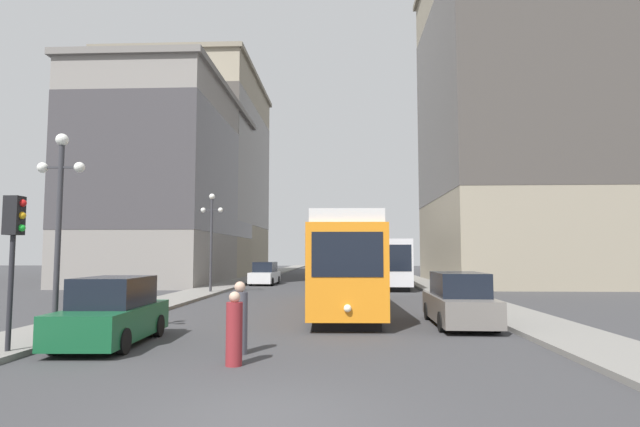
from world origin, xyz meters
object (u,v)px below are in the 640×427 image
object	(u,v)px
transit_bus	(388,261)
pedestrian_crossing_near	(234,331)
parked_car_right_far	(459,301)
traffic_light_near_left	(14,231)
parked_car_left_near	(265,274)
pedestrian_crossing_far	(239,320)
lamp_post_left_far	(212,228)
streetcar	(341,262)
parked_car_left_mid	(112,313)
lamp_post_left_near	(60,202)

from	to	relation	value
transit_bus	pedestrian_crossing_near	size ratio (longest dim) A/B	7.79
parked_car_right_far	traffic_light_near_left	bearing A→B (deg)	27.08
parked_car_left_near	traffic_light_near_left	xyz separation A→B (m)	(-1.68, -28.82, 2.16)
pedestrian_crossing_far	lamp_post_left_far	size ratio (longest dim) A/B	0.29
streetcar	pedestrian_crossing_far	world-z (taller)	streetcar
parked_car_left_mid	parked_car_right_far	bearing A→B (deg)	18.90
parked_car_left_mid	lamp_post_left_near	bearing A→B (deg)	162.57
lamp_post_left_near	pedestrian_crossing_near	bearing A→B (deg)	-27.06
parked_car_left_near	pedestrian_crossing_near	size ratio (longest dim) A/B	2.79
streetcar	parked_car_right_far	world-z (taller)	streetcar
parked_car_right_far	lamp_post_left_far	size ratio (longest dim) A/B	0.80
parked_car_left_mid	parked_car_right_far	xyz separation A→B (m)	(10.28, 4.06, 0.00)
traffic_light_near_left	lamp_post_left_near	distance (m)	2.48
pedestrian_crossing_far	parked_car_left_mid	bearing A→B (deg)	-163.96
lamp_post_left_near	traffic_light_near_left	bearing A→B (deg)	-84.55
transit_bus	lamp_post_left_near	size ratio (longest dim) A/B	2.17
parked_car_left_near	traffic_light_near_left	world-z (taller)	traffic_light_near_left
streetcar	traffic_light_near_left	bearing A→B (deg)	-127.86
streetcar	pedestrian_crossing_far	xyz separation A→B (m)	(-2.49, -10.17, -1.28)
streetcar	parked_car_left_mid	distance (m)	11.03
lamp_post_left_near	lamp_post_left_far	world-z (taller)	lamp_post_left_far
streetcar	lamp_post_left_far	bearing A→B (deg)	132.24
parked_car_left_mid	lamp_post_left_far	size ratio (longest dim) A/B	0.73
parked_car_left_near	pedestrian_crossing_near	bearing A→B (deg)	-79.71
transit_bus	traffic_light_near_left	size ratio (longest dim) A/B	3.40
streetcar	pedestrian_crossing_far	size ratio (longest dim) A/B	8.08
parked_car_right_far	pedestrian_crossing_far	xyz separation A→B (m)	(-6.54, -5.22, -0.02)
pedestrian_crossing_near	lamp_post_left_far	bearing A→B (deg)	38.81
parked_car_left_near	traffic_light_near_left	distance (m)	28.95
streetcar	parked_car_left_near	xyz separation A→B (m)	(-6.23, 18.03, -1.26)
parked_car_left_near	parked_car_right_far	bearing A→B (deg)	-63.11
lamp_post_left_far	pedestrian_crossing_far	bearing A→B (deg)	-73.16
lamp_post_left_near	lamp_post_left_far	xyz separation A→B (m)	(0.00, 16.97, 0.16)
parked_car_left_near	lamp_post_left_near	world-z (taller)	lamp_post_left_near
lamp_post_left_far	parked_car_right_far	bearing A→B (deg)	-47.75
parked_car_left_mid	lamp_post_left_far	bearing A→B (deg)	93.54
lamp_post_left_far	streetcar	bearing A→B (deg)	-46.14
parked_car_right_far	lamp_post_left_far	world-z (taller)	lamp_post_left_far
streetcar	transit_bus	xyz separation A→B (m)	(3.51, 16.18, -0.15)
parked_car_right_far	pedestrian_crossing_far	distance (m)	8.37
parked_car_left_near	lamp_post_left_far	size ratio (longest dim) A/B	0.74
parked_car_right_far	pedestrian_crossing_near	size ratio (longest dim) A/B	3.02
traffic_light_near_left	parked_car_left_near	bearing A→B (deg)	86.66
parked_car_left_near	parked_car_left_mid	distance (m)	27.04
pedestrian_crossing_far	lamp_post_left_far	xyz separation A→B (m)	(-5.64, 18.63, 3.28)
transit_bus	lamp_post_left_far	world-z (taller)	lamp_post_left_far
lamp_post_left_far	lamp_post_left_near	bearing A→B (deg)	-90.00
lamp_post_left_near	lamp_post_left_far	bearing A→B (deg)	90.00
transit_bus	lamp_post_left_far	bearing A→B (deg)	-144.48
parked_car_right_far	lamp_post_left_near	world-z (taller)	lamp_post_left_near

